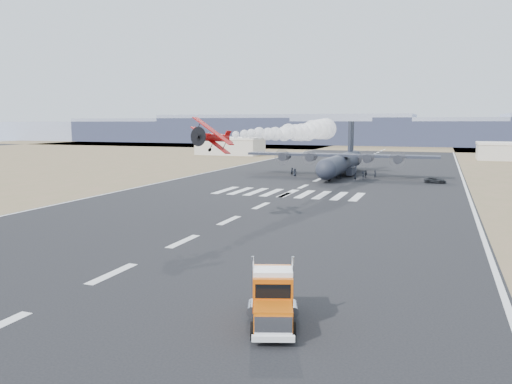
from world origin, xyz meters
The scene contains 22 objects.
ground centered at (0.00, 0.00, 0.00)m, with size 500.00×500.00×0.00m, color black.
scrub_far centered at (0.00, 230.00, 0.00)m, with size 500.00×80.00×0.00m, color olive.
runway_markings centered at (0.00, 60.00, 0.01)m, with size 60.00×260.00×0.01m, color silver, non-canonical shape.
ridge_seg_a centered at (-195.00, 260.00, 6.50)m, with size 150.00×50.00×13.00m, color #818BA5.
ridge_seg_b centered at (-130.00, 260.00, 7.50)m, with size 150.00×50.00×15.00m, color #818BA5.
ridge_seg_c centered at (-65.00, 260.00, 8.50)m, with size 150.00×50.00×17.00m, color #818BA5.
ridge_seg_d centered at (0.00, 260.00, 6.50)m, with size 150.00×50.00×13.00m, color #818BA5.
hangar_left centered at (-52.00, 145.00, 3.41)m, with size 24.50×14.50×6.70m.
hangar_right centered at (46.00, 150.00, 3.01)m, with size 20.50×12.50×5.90m.
semi_truck centered at (15.53, -5.00, 1.69)m, with size 4.52×7.78×3.44m.
aerobatic_biplane centered at (-1.68, 22.88, 10.53)m, with size 5.89×6.01×4.59m.
smoke_trail centered at (2.42, 55.66, 10.84)m, with size 7.22×40.56×4.16m.
transport_aircraft centered at (2.96, 83.19, 3.26)m, with size 43.60×35.96×12.64m.
support_vehicle centered at (23.91, 74.80, 0.60)m, with size 1.98×4.29×1.19m, color black.
crew_a centered at (7.83, 73.44, 0.87)m, with size 0.63×0.52×1.73m, color black.
crew_b centered at (3.30, 76.69, 0.84)m, with size 0.82×0.50×1.68m, color black.
crew_c centered at (9.02, 76.35, 0.85)m, with size 1.10×0.51×1.71m, color black.
crew_d centered at (9.18, 79.63, 0.84)m, with size 0.98×0.50×1.68m, color black.
crew_e centered at (-6.81, 77.86, 0.89)m, with size 0.87×0.53×1.78m, color black.
crew_f centered at (4.22, 76.04, 0.80)m, with size 1.49×0.48×1.61m, color black.
crew_g centered at (11.16, 80.17, 0.85)m, with size 0.62×0.51×1.70m, color black.
crew_h centered at (-7.89, 79.55, 0.89)m, with size 0.87×0.53×1.78m, color black.
Camera 1 is at (24.83, -32.95, 12.28)m, focal length 35.00 mm.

